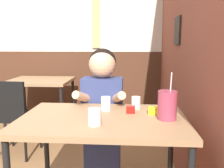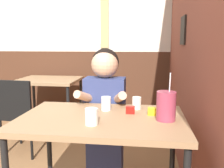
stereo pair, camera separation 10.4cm
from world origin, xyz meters
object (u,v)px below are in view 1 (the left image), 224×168
Objects in this scene: main_table at (103,127)px; person_seated at (103,111)px; cocktail_pitcher at (167,105)px; chair_near_window at (13,113)px; background_table at (40,86)px.

person_seated is at bearing 96.62° from main_table.
person_seated is 3.93× the size of cocktail_pitcher.
main_table is 1.43m from chair_near_window.
chair_near_window is (-1.07, 0.93, -0.19)m from main_table.
chair_near_window is at bearing 156.77° from person_seated.
background_table is 2.67× the size of cocktail_pitcher.
chair_near_window is 2.81× the size of cocktail_pitcher.
main_table is 1.35× the size of background_table.
chair_near_window is at bearing 147.62° from cocktail_pitcher.
person_seated is at bearing -49.65° from background_table.
main_table and background_table have the same top height.
cocktail_pitcher is at bearing -1.88° from main_table.
cocktail_pitcher is (1.48, -0.94, 0.35)m from chair_near_window.
cocktail_pitcher is at bearing -47.11° from person_seated.
background_table is (-1.01, 1.62, -0.02)m from main_table.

